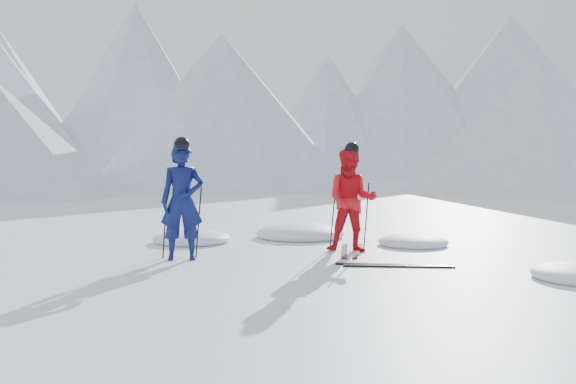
{
  "coord_description": "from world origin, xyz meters",
  "views": [
    {
      "loc": [
        -2.49,
        -9.86,
        1.64
      ],
      "look_at": [
        -1.81,
        0.5,
        1.1
      ],
      "focal_mm": 38.0,
      "sensor_mm": 36.0,
      "label": 1
    }
  ],
  "objects": [
    {
      "name": "pole_blue_right",
      "position": [
        -3.33,
        0.48,
        0.64
      ],
      "size": [
        0.13,
        0.08,
        1.28
      ],
      "primitive_type": "cylinder",
      "rotation": [
        -0.04,
        0.08,
        0.0
      ],
      "color": "black",
      "rests_on": "ground"
    },
    {
      "name": "ground",
      "position": [
        0.0,
        0.0,
        0.0
      ],
      "size": [
        160.0,
        160.0,
        0.0
      ],
      "primitive_type": "plane",
      "color": "white",
      "rests_on": "ground"
    },
    {
      "name": "ski_worn_right",
      "position": [
        -0.53,
        0.9,
        0.01
      ],
      "size": [
        0.49,
        1.67,
        0.03
      ],
      "primitive_type": "cube",
      "rotation": [
        0.0,
        0.0,
        -0.24
      ],
      "color": "black",
      "rests_on": "ground"
    },
    {
      "name": "pole_red_right",
      "position": [
        -0.35,
        1.05,
        0.62
      ],
      "size": [
        0.12,
        0.09,
        1.24
      ],
      "primitive_type": "cylinder",
      "rotation": [
        -0.05,
        0.08,
        0.0
      ],
      "color": "black",
      "rests_on": "ground"
    },
    {
      "name": "mountain_range",
      "position": [
        5.71,
        35.31,
        6.72
      ],
      "size": [
        106.15,
        62.94,
        15.53
      ],
      "color": "#B2BCD1",
      "rests_on": "ground"
    },
    {
      "name": "skier_red",
      "position": [
        -0.65,
        0.9,
        0.93
      ],
      "size": [
        1.03,
        0.87,
        1.86
      ],
      "primitive_type": "imported",
      "rotation": [
        0.0,
        0.0,
        -0.2
      ],
      "color": "red",
      "rests_on": "ground"
    },
    {
      "name": "pole_red_left",
      "position": [
        -0.95,
        1.15,
        0.62
      ],
      "size": [
        0.12,
        0.1,
        1.24
      ],
      "primitive_type": "cylinder",
      "rotation": [
        0.06,
        0.08,
        0.0
      ],
      "color": "black",
      "rests_on": "ground"
    },
    {
      "name": "snow_lumps",
      "position": [
        -1.03,
        1.84,
        0.0
      ],
      "size": [
        7.17,
        6.42,
        0.41
      ],
      "color": "white",
      "rests_on": "ground"
    },
    {
      "name": "pole_blue_left",
      "position": [
        -3.88,
        0.38,
        0.64
      ],
      "size": [
        0.13,
        0.09,
        1.28
      ],
      "primitive_type": "cylinder",
      "rotation": [
        0.05,
        0.08,
        0.0
      ],
      "color": "black",
      "rests_on": "ground"
    },
    {
      "name": "ski_loose_b",
      "position": [
        -0.19,
        -0.72,
        0.01
      ],
      "size": [
        1.7,
        0.32,
        0.03
      ],
      "primitive_type": "cube",
      "rotation": [
        0.0,
        0.0,
        1.43
      ],
      "color": "black",
      "rests_on": "ground"
    },
    {
      "name": "ski_loose_a",
      "position": [
        -0.29,
        -0.57,
        0.01
      ],
      "size": [
        1.69,
        0.38,
        0.03
      ],
      "primitive_type": "cube",
      "rotation": [
        0.0,
        0.0,
        1.4
      ],
      "color": "black",
      "rests_on": "ground"
    },
    {
      "name": "ski_worn_left",
      "position": [
        -0.77,
        0.9,
        0.01
      ],
      "size": [
        0.38,
        1.69,
        0.03
      ],
      "primitive_type": "cube",
      "rotation": [
        0.0,
        0.0,
        -0.17
      ],
      "color": "black",
      "rests_on": "ground"
    },
    {
      "name": "skier_blue",
      "position": [
        -3.58,
        0.23,
        0.96
      ],
      "size": [
        0.72,
        0.49,
        1.92
      ],
      "primitive_type": "imported",
      "rotation": [
        0.0,
        0.0,
        0.05
      ],
      "color": "#0C144A",
      "rests_on": "ground"
    }
  ]
}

